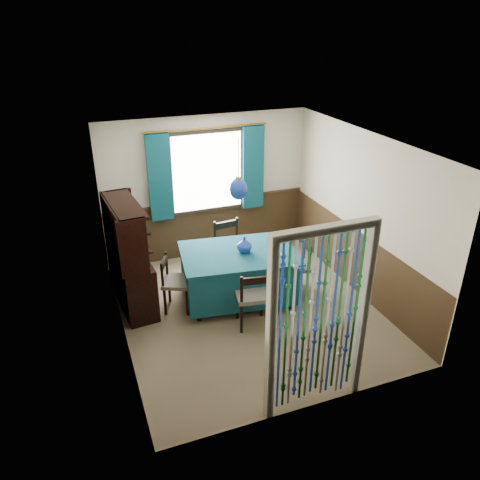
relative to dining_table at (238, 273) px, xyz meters
name	(u,v)px	position (x,y,z in m)	size (l,w,h in m)	color
floor	(249,310)	(0.04, -0.33, -0.46)	(4.00, 4.00, 0.00)	brown
ceiling	(250,143)	(0.04, -0.33, 2.04)	(4.00, 4.00, 0.00)	silver
wall_back	(207,188)	(0.04, 1.67, 0.79)	(3.60, 3.60, 0.00)	beige
wall_front	(323,312)	(0.04, -2.33, 0.79)	(3.60, 3.60, 0.00)	beige
wall_left	(115,255)	(-1.76, -0.33, 0.79)	(4.00, 4.00, 0.00)	beige
wall_right	(361,216)	(1.84, -0.33, 0.79)	(4.00, 4.00, 0.00)	beige
wainscot_back	(208,228)	(0.04, 1.65, 0.04)	(3.60, 3.60, 0.00)	#332313
wainscot_front	(317,369)	(0.04, -2.32, 0.04)	(3.60, 3.60, 0.00)	#332313
wainscot_left	(123,305)	(-1.75, -0.33, 0.04)	(4.00, 4.00, 0.00)	#332313
wainscot_right	(355,260)	(1.82, -0.33, 0.04)	(4.00, 4.00, 0.00)	#332313
window	(207,172)	(0.04, 1.62, 1.09)	(1.32, 0.12, 1.42)	black
doorway	(318,325)	(0.04, -2.27, 0.59)	(1.16, 0.12, 2.18)	silver
dining_table	(238,273)	(0.00, 0.00, 0.00)	(1.82, 1.37, 0.81)	#0E3F4C
chair_near	(253,296)	(-0.06, -0.70, 0.01)	(0.51, 0.49, 0.89)	black
chair_far	(230,249)	(0.12, 0.70, 0.05)	(0.52, 0.50, 0.96)	black
chair_left	(175,282)	(-0.95, 0.09, -0.01)	(0.53, 0.54, 0.85)	black
chair_right	(297,266)	(0.92, -0.11, 0.00)	(0.50, 0.51, 0.87)	black
sideboard	(131,271)	(-1.53, 0.43, 0.11)	(0.55, 1.28, 1.63)	black
pendant_lamp	(238,189)	(0.00, 0.00, 1.33)	(0.25, 0.25, 0.86)	olive
vase_table	(244,245)	(0.09, -0.02, 0.45)	(0.21, 0.21, 0.22)	navy
bowl_shelf	(134,242)	(-1.47, 0.17, 0.68)	(0.23, 0.23, 0.06)	beige
vase_sideboard	(130,243)	(-1.47, 0.66, 0.44)	(0.17, 0.17, 0.17)	beige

